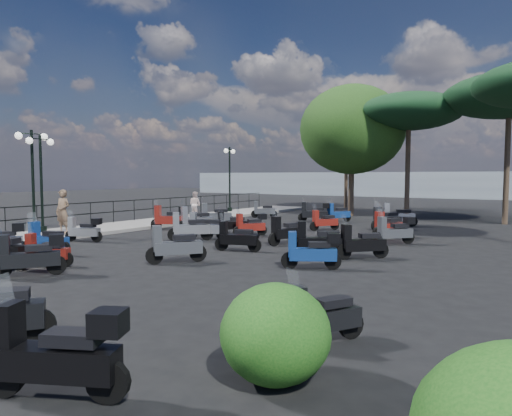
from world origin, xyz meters
The scene contains 41 objects.
ground centered at (0.00, 0.00, 0.00)m, with size 120.00×120.00×0.00m, color black.
sidewalk centered at (-6.50, 3.00, 0.07)m, with size 3.00×30.00×0.15m, color slate.
railing centered at (-7.80, 2.80, 0.90)m, with size 0.04×26.04×1.10m.
lamp_post_0 centered at (-7.46, -2.31, 2.60)m, with size 0.67×1.19×4.29m.
lamp_post_1 centered at (-7.19, -2.11, 2.47)m, with size 0.33×1.20×4.07m.
lamp_post_2 centered at (-7.37, 11.47, 2.60)m, with size 0.44×1.26×4.30m.
woman centered at (-6.02, -1.92, 1.05)m, with size 0.66×0.43×1.81m, color brown.
pedestrian_far centered at (-6.39, 6.78, 0.89)m, with size 0.72×0.56×1.47m, color beige.
scooter_1 centered at (-2.52, -4.86, 0.46)m, with size 1.65×0.70×1.34m.
scooter_2 centered at (-4.05, -2.37, 0.45)m, with size 1.42×0.80×1.20m.
scooter_3 centered at (-4.08, 2.34, 0.55)m, with size 1.69×1.01×1.45m.
scooter_4 centered at (-3.33, 4.79, 0.51)m, with size 1.42×1.35×1.47m.
scooter_5 centered at (-3.69, 9.91, 0.44)m, with size 1.39×0.97×1.27m.
scooter_6 centered at (-0.79, -5.97, 0.41)m, with size 1.34×0.84×1.18m.
scooter_8 centered at (-0.89, 0.08, 0.49)m, with size 1.33×1.34×1.41m.
scooter_9 centered at (-2.61, 2.45, 0.50)m, with size 1.10×1.61×1.45m.
scooter_10 centered at (-0.60, 2.45, 0.45)m, with size 1.14×1.29×1.30m.
scooter_11 centered at (1.09, 9.92, 0.46)m, with size 0.99×1.49×1.33m.
scooter_12 centered at (0.07, -6.93, 0.52)m, with size 1.11×1.52×1.38m.
scooter_13 centered at (1.85, -3.62, 0.49)m, with size 1.15×1.49×1.41m.
scooter_14 centered at (-0.49, 0.60, 0.48)m, with size 1.61×0.95×1.39m.
scooter_15 centered at (2.15, -0.98, 0.44)m, with size 1.56×0.73×1.28m.
scooter_16 centered at (0.34, 2.52, 0.46)m, with size 0.97×1.35×1.22m.
scooter_17 centered at (0.08, 9.16, 0.53)m, with size 1.66×0.90×1.39m.
scooter_19 centered at (5.54, -2.24, 0.49)m, with size 1.47×0.97×1.30m.
scooter_20 centered at (6.12, -0.06, 0.47)m, with size 1.27×1.28×1.35m.
scooter_21 centered at (2.82, 1.21, 0.47)m, with size 0.84×1.64×1.37m.
scooter_22 centered at (2.09, 5.99, 0.42)m, with size 0.96×1.31×1.21m.
scooter_23 centered at (4.45, 9.55, 0.51)m, with size 1.71×1.02×1.48m.
scooter_24 centered at (6.38, -10.32, 0.52)m, with size 1.62×0.97×1.39m.
scooter_25 centered at (8.12, -7.16, 0.41)m, with size 0.86×1.33×1.18m.
scooter_26 centered at (5.01, -0.69, 0.51)m, with size 1.64×1.06×1.46m.
scooter_27 centered at (6.10, 3.47, 0.50)m, with size 1.21×1.35×1.32m.
scooter_28 centered at (5.40, 4.98, 0.49)m, with size 0.96×1.63×1.41m.
scooter_29 centered at (4.47, 7.64, 0.49)m, with size 1.05×1.56×1.41m.
broadleaf_tree centered at (0.10, 14.37, 5.43)m, with size 6.61×6.61×8.25m.
pine_0 centered at (3.69, 14.09, 6.23)m, with size 6.11×6.11×7.32m.
pine_1 centered at (8.83, 13.77, 6.62)m, with size 6.59×6.59×7.79m.
pine_2 centered at (-2.46, 19.83, 5.81)m, with size 6.49×6.49×6.96m.
shrub_far centered at (8.19, -8.60, 0.61)m, with size 1.35×1.35×1.22m, color #184C15.
distant_hills centered at (0.00, 45.00, 1.50)m, with size 70.00×8.00×3.00m, color gray.
Camera 1 is at (10.95, -13.24, 2.51)m, focal length 32.00 mm.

